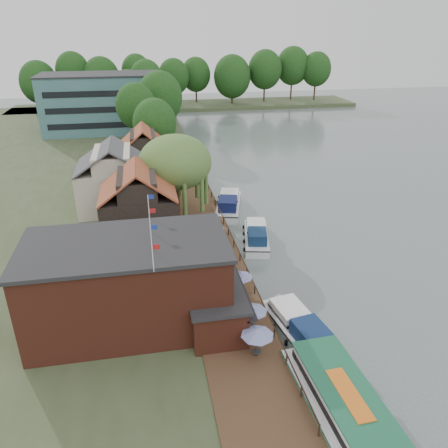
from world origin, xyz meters
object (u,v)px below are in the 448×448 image
willow (176,178)px  umbrella_1 (252,318)px  cruiser_2 (229,202)px  swan (326,406)px  umbrella_3 (240,283)px  umbrella_2 (229,294)px  cruiser_1 (256,234)px  pub (155,281)px  cottage_c (144,156)px  cottage_a (139,204)px  hotel_block (103,103)px  umbrella_4 (216,267)px  umbrella_0 (257,342)px  umbrella_6 (215,234)px  cruiser_0 (299,325)px  umbrella_5 (216,249)px  tour_boat (352,422)px  cottage_b (114,176)px

willow → umbrella_1: size_ratio=4.39×
cruiser_2 → swan: cruiser_2 is taller
umbrella_1 → umbrella_3: bearing=87.9°
umbrella_2 → cruiser_1: umbrella_2 is taller
pub → cottage_c: (0.00, 34.00, 0.60)m
cottage_a → cruiser_2: bearing=35.9°
hotel_block → willow: size_ratio=2.44×
umbrella_4 → cottage_c: bearing=101.4°
pub → umbrella_3: bearing=15.8°
cottage_c → umbrella_0: bearing=-80.2°
cottage_a → umbrella_4: cottage_a is taller
umbrella_6 → cottage_c: bearing=107.5°
umbrella_1 → cruiser_0: umbrella_1 is taller
umbrella_0 → cruiser_2: umbrella_0 is taller
cruiser_1 → umbrella_1: bearing=-93.6°
swan → cottage_c: bearing=103.2°
umbrella_2 → pub: bearing=-173.6°
umbrella_4 → hotel_block: bearing=101.8°
umbrella_2 → umbrella_4: size_ratio=0.97×
willow → umbrella_2: 19.88m
swan → cruiser_2: bearing=89.6°
umbrella_1 → cruiser_2: bearing=82.6°
hotel_block → umbrella_5: bearing=-77.0°
cottage_c → cruiser_2: size_ratio=0.83×
tour_boat → umbrella_5: bearing=99.3°
umbrella_4 → umbrella_5: 3.64m
umbrella_2 → swan: size_ratio=5.40×
umbrella_0 → swan: 6.13m
hotel_block → cottage_b: 46.21m
cruiser_2 → cottage_c: bearing=150.1°
pub → umbrella_1: (7.21, -2.92, -2.36)m
umbrella_0 → umbrella_3: 7.85m
hotel_block → cottage_a: 56.47m
umbrella_1 → cruiser_1: size_ratio=0.25×
pub → umbrella_4: (5.80, 5.25, -2.36)m
willow → umbrella_5: size_ratio=4.39×
cottage_b → umbrella_1: bearing=-68.1°
umbrella_6 → willow: bearing=113.5°
pub → umbrella_5: pub is taller
umbrella_1 → cruiser_1: umbrella_1 is taller
umbrella_2 → cottage_a: bearing=116.4°
umbrella_5 → cruiser_2: size_ratio=0.23×
hotel_block → cruiser_1: size_ratio=2.73×
cottage_a → tour_boat: cottage_a is taller
pub → willow: size_ratio=1.92×
umbrella_5 → cruiser_0: 12.87m
umbrella_5 → cruiser_2: 15.21m
willow → swan: size_ratio=23.69×
cruiser_2 → swan: 33.74m
hotel_block → cottage_a: (7.00, -56.00, -1.90)m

